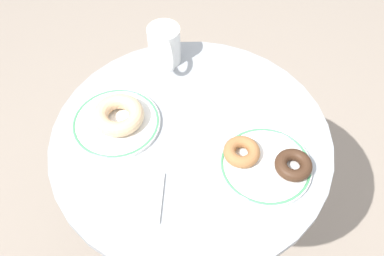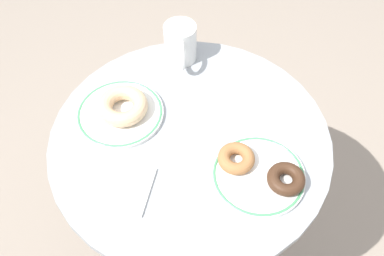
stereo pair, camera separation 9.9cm
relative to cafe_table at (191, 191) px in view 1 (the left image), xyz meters
name	(u,v)px [view 1 (the left image)]	position (x,y,z in m)	size (l,w,h in m)	color
cafe_table	(191,191)	(0.00, 0.00, 0.00)	(0.64, 0.64, 0.71)	#999EA3
plate_left	(116,123)	(-0.17, -0.01, 0.25)	(0.20, 0.20, 0.01)	white
plate_right	(266,165)	(0.17, -0.03, 0.25)	(0.20, 0.20, 0.01)	white
donut_glazed	(118,115)	(-0.17, -0.01, 0.27)	(0.12, 0.12, 0.04)	#E0B789
donut_chocolate	(293,165)	(0.23, -0.03, 0.27)	(0.08, 0.08, 0.03)	#422819
donut_cinnamon	(242,152)	(0.12, -0.02, 0.27)	(0.08, 0.08, 0.03)	#A36B3D
paper_napkin	(132,197)	(-0.07, -0.18, 0.25)	(0.12, 0.11, 0.01)	white
coffee_mug	(165,46)	(-0.13, 0.22, 0.30)	(0.09, 0.12, 0.10)	white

